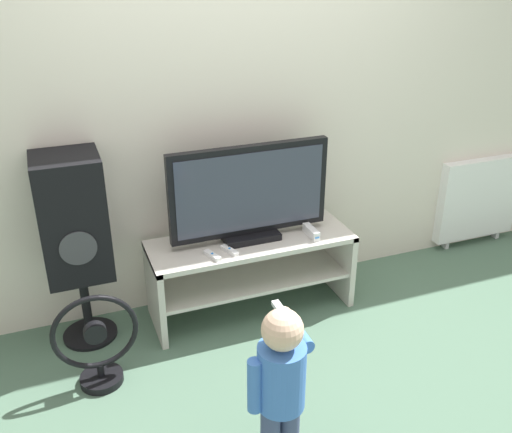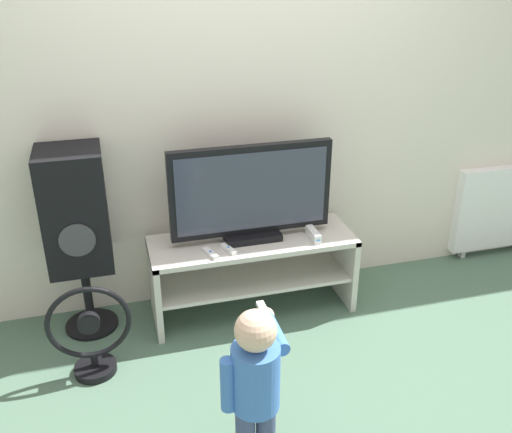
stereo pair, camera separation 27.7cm
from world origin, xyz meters
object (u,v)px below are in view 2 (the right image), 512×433
Objects in this scene: child at (256,377)px; floor_fan at (91,335)px; radiator at (498,208)px; remote_primary at (210,253)px; speaker_tower at (76,214)px; remote_secondary at (228,249)px; television at (251,194)px; game_console at (313,234)px.

child reaches higher than floor_fan.
remote_primary is at bearing -170.86° from radiator.
speaker_tower is at bearing 119.50° from child.
remote_secondary is 0.87m from floor_fan.
television is 0.41m from remote_primary.
child is at bearing -60.50° from speaker_tower.
remote_primary is at bearing 89.12° from child.
game_console is at bearing 11.26° from floor_fan.
radiator is at bearing 2.99° from speaker_tower.
television is at bearing 27.53° from remote_primary.
remote_primary is 0.20× the size of radiator.
child is at bearing -148.03° from radiator.
television is 0.45m from game_console.
radiator is at bearing 11.48° from game_console.
floor_fan is at bearing -161.82° from remote_primary.
television is 1.22m from child.
child is 1.05m from floor_fan.
television is 7.06× the size of remote_secondary.
remote_primary is 0.26× the size of floor_fan.
remote_secondary is at bearing -178.51° from game_console.
game_console reaches higher than floor_fan.
child is (-0.29, -1.15, -0.30)m from television.
television reaches higher than floor_fan.
television reaches higher than remote_primary.
speaker_tower reaches higher than floor_fan.
game_console is 1.35m from speaker_tower.
television is 1.15m from floor_fan.
remote_primary is 1.00× the size of remote_secondary.
speaker_tower is at bearing 167.76° from remote_secondary.
speaker_tower is (-1.32, 0.16, 0.23)m from game_console.
floor_fan is (-0.68, -0.22, -0.26)m from remote_primary.
remote_primary is at bearing -15.82° from speaker_tower.
radiator reaches higher than remote_secondary.
game_console is 0.31× the size of floor_fan.
remote_primary is 1.00m from child.
floor_fan is 2.89m from radiator.
child is at bearing -90.88° from remote_primary.
television is 0.86× the size of speaker_tower.
television is at bearing -3.17° from speaker_tower.
speaker_tower is (-0.97, 0.05, -0.03)m from television.
radiator reaches higher than floor_fan.
television is at bearing 75.80° from child.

